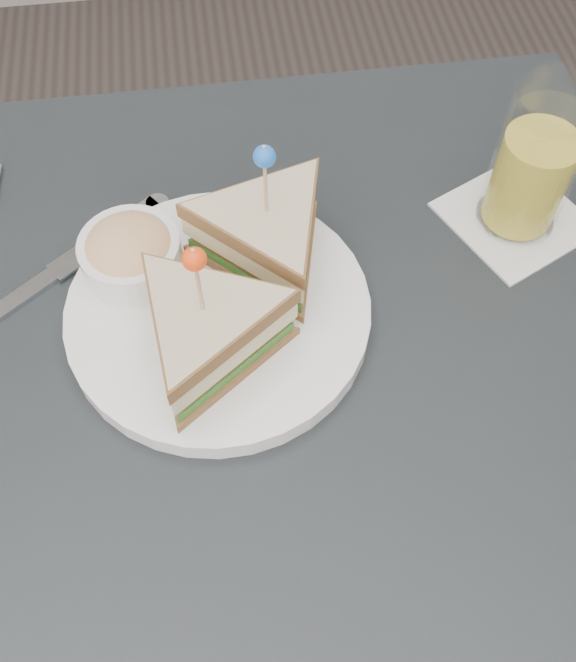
{
  "coord_description": "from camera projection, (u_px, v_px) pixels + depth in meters",
  "views": [
    {
      "loc": [
        -0.04,
        -0.32,
        1.34
      ],
      "look_at": [
        0.01,
        0.01,
        0.8
      ],
      "focal_mm": 40.0,
      "sensor_mm": 36.0,
      "label": 1
    }
  ],
  "objects": [
    {
      "name": "plate_meal",
      "position": [
        223.0,
        286.0,
        0.67
      ],
      "size": [
        0.33,
        0.32,
        0.17
      ],
      "rotation": [
        0.0,
        0.0,
        0.11
      ],
      "color": "white",
      "rests_on": "table"
    },
    {
      "name": "ground_plane",
      "position": [
        283.0,
        576.0,
        1.31
      ],
      "size": [
        3.5,
        3.5,
        0.0
      ],
      "primitive_type": "plane",
      "color": "#3F3833"
    },
    {
      "name": "drink_set",
      "position": [
        534.0,
        169.0,
        0.71
      ],
      "size": [
        0.17,
        0.17,
        0.16
      ],
      "rotation": [
        0.0,
        0.0,
        0.44
      ],
      "color": "white",
      "rests_on": "table"
    },
    {
      "name": "cutlery_knife",
      "position": [
        63.0,
        268.0,
        0.73
      ],
      "size": [
        0.21,
        0.16,
        0.01
      ],
      "rotation": [
        0.0,
        0.0,
        -0.93
      ],
      "color": "silver",
      "rests_on": "table"
    },
    {
      "name": "table",
      "position": [
        279.0,
        408.0,
        0.74
      ],
      "size": [
        0.8,
        0.8,
        0.75
      ],
      "color": "black",
      "rests_on": "ground"
    }
  ]
}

